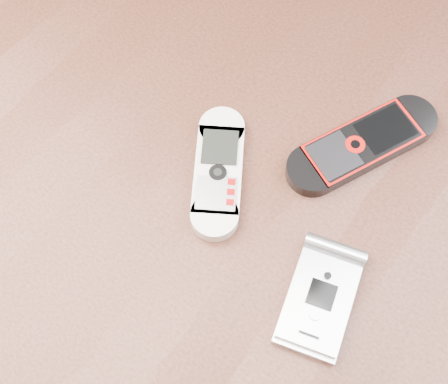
% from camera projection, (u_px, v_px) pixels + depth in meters
% --- Properties ---
extents(ground, '(4.00, 4.00, 0.00)m').
position_uv_depth(ground, '(222.00, 350.00, 1.26)').
color(ground, '#472B19').
rests_on(ground, ground).
extents(table, '(1.20, 0.80, 0.75)m').
position_uv_depth(table, '(220.00, 234.00, 0.68)').
color(table, black).
rests_on(table, ground).
extents(nokia_white, '(0.11, 0.14, 0.02)m').
position_uv_depth(nokia_white, '(218.00, 171.00, 0.58)').
color(nokia_white, white).
rests_on(nokia_white, table).
extents(nokia_black_red, '(0.11, 0.17, 0.02)m').
position_uv_depth(nokia_black_red, '(362.00, 144.00, 0.60)').
color(nokia_black_red, black).
rests_on(nokia_black_red, table).
extents(motorola_razr, '(0.08, 0.12, 0.02)m').
position_uv_depth(motorola_razr, '(320.00, 300.00, 0.53)').
color(motorola_razr, silver).
rests_on(motorola_razr, table).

